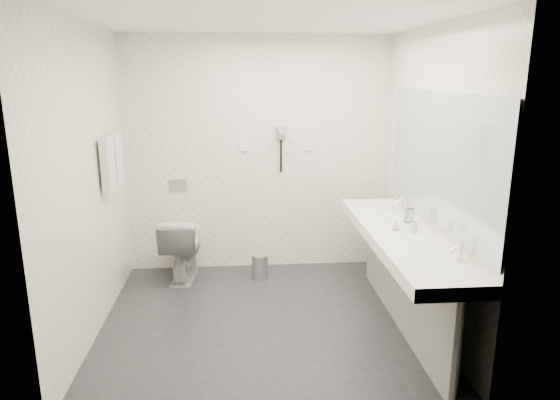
{
  "coord_description": "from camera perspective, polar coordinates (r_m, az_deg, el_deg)",
  "views": [
    {
      "loc": [
        -0.19,
        -4.02,
        2.12
      ],
      "look_at": [
        0.15,
        0.15,
        1.05
      ],
      "focal_mm": 32.21,
      "sensor_mm": 36.0,
      "label": 1
    }
  ],
  "objects": [
    {
      "name": "vanity_panel",
      "position": [
        4.41,
        13.63,
        -9.4
      ],
      "size": [
        0.03,
        2.15,
        0.75
      ],
      "primitive_type": "cube",
      "color": "gray",
      "rests_on": "floor"
    },
    {
      "name": "glass_left",
      "position": [
        4.5,
        14.53,
        -1.72
      ],
      "size": [
        0.07,
        0.07,
        0.12
      ],
      "primitive_type": "cylinder",
      "rotation": [
        0.0,
        0.0,
        -0.1
      ],
      "color": "silver",
      "rests_on": "vanity_counter"
    },
    {
      "name": "mirror",
      "position": [
        4.19,
        17.55,
        4.46
      ],
      "size": [
        0.02,
        2.2,
        1.05
      ],
      "primitive_type": "cube",
      "color": "#B2BCC6",
      "rests_on": "wall_right"
    },
    {
      "name": "wall_left",
      "position": [
        4.29,
        -20.94,
        1.68
      ],
      "size": [
        0.0,
        2.6,
        2.6
      ],
      "primitive_type": "plane",
      "rotation": [
        1.57,
        0.0,
        1.57
      ],
      "color": "white",
      "rests_on": "floor"
    },
    {
      "name": "switch_plate_b",
      "position": [
        5.42,
        3.27,
        6.14
      ],
      "size": [
        0.09,
        0.02,
        0.09
      ],
      "primitive_type": "cube",
      "color": "white",
      "rests_on": "wall_back"
    },
    {
      "name": "vanity_post_near",
      "position": [
        3.56,
        19.44,
        -15.93
      ],
      "size": [
        0.06,
        0.06,
        0.75
      ],
      "primitive_type": "cylinder",
      "color": "silver",
      "rests_on": "floor"
    },
    {
      "name": "vanity_counter",
      "position": [
        4.25,
        13.64,
        -4.17
      ],
      "size": [
        0.55,
        2.2,
        0.1
      ],
      "primitive_type": "cube",
      "color": "white",
      "rests_on": "floor"
    },
    {
      "name": "faucet_near",
      "position": [
        3.71,
        19.72,
        -5.33
      ],
      "size": [
        0.04,
        0.04,
        0.15
      ],
      "primitive_type": "cylinder",
      "color": "silver",
      "rests_on": "vanity_counter"
    },
    {
      "name": "toilet",
      "position": [
        5.36,
        -11.03,
        -5.34
      ],
      "size": [
        0.44,
        0.7,
        0.68
      ],
      "primitive_type": "imported",
      "rotation": [
        0.0,
        0.0,
        3.05
      ],
      "color": "white",
      "rests_on": "floor"
    },
    {
      "name": "faucet_far",
      "position": [
        4.87,
        13.57,
        -0.28
      ],
      "size": [
        0.04,
        0.04,
        0.15
      ],
      "primitive_type": "cylinder",
      "color": "silver",
      "rests_on": "vanity_counter"
    },
    {
      "name": "switch_plate_a",
      "position": [
        5.37,
        -4.2,
        6.05
      ],
      "size": [
        0.09,
        0.02,
        0.09
      ],
      "primitive_type": "cube",
      "color": "white",
      "rests_on": "wall_back"
    },
    {
      "name": "dryer_cradle",
      "position": [
        5.35,
        0.1,
        7.68
      ],
      "size": [
        0.1,
        0.04,
        0.14
      ],
      "primitive_type": "cube",
      "color": "#98979C",
      "rests_on": "wall_back"
    },
    {
      "name": "towel_far",
      "position": [
        4.92,
        -18.17,
        4.37
      ],
      "size": [
        0.07,
        0.24,
        0.48
      ],
      "primitive_type": "cube",
      "color": "silver",
      "rests_on": "towel_rail"
    },
    {
      "name": "towel_rail",
      "position": [
        4.75,
        -18.88,
        6.68
      ],
      "size": [
        0.02,
        0.62,
        0.02
      ],
      "primitive_type": "cylinder",
      "rotation": [
        1.57,
        0.0,
        0.0
      ],
      "color": "silver",
      "rests_on": "wall_left"
    },
    {
      "name": "ceiling",
      "position": [
        4.05,
        -2.07,
        19.72
      ],
      "size": [
        2.8,
        2.8,
        0.0
      ],
      "primitive_type": "plane",
      "rotation": [
        3.14,
        0.0,
        0.0
      ],
      "color": "white",
      "rests_on": "wall_back"
    },
    {
      "name": "vanity_post_far",
      "position": [
        5.34,
        10.51,
        -4.97
      ],
      "size": [
        0.06,
        0.06,
        0.75
      ],
      "primitive_type": "cylinder",
      "color": "silver",
      "rests_on": "floor"
    },
    {
      "name": "soap_bottle_b",
      "position": [
        4.26,
        12.95,
        -2.84
      ],
      "size": [
        0.09,
        0.09,
        0.08
      ],
      "primitive_type": "imported",
      "rotation": [
        0.0,
        0.0,
        -0.91
      ],
      "color": "white",
      "rests_on": "vanity_counter"
    },
    {
      "name": "wall_right",
      "position": [
        4.41,
        16.58,
        2.36
      ],
      "size": [
        0.0,
        2.6,
        2.6
      ],
      "primitive_type": "plane",
      "rotation": [
        1.57,
        0.0,
        -1.57
      ],
      "color": "white",
      "rests_on": "floor"
    },
    {
      "name": "flush_plate",
      "position": [
        5.48,
        -11.47,
        1.71
      ],
      "size": [
        0.18,
        0.02,
        0.12
      ],
      "primitive_type": "cube",
      "color": "#B2B5BA",
      "rests_on": "wall_back"
    },
    {
      "name": "floor",
      "position": [
        4.55,
        -1.78,
        -13.43
      ],
      "size": [
        2.8,
        2.8,
        0.0
      ],
      "primitive_type": "plane",
      "color": "#25252A",
      "rests_on": "ground"
    },
    {
      "name": "basin_far",
      "position": [
        4.84,
        11.31,
        -1.36
      ],
      "size": [
        0.4,
        0.31,
        0.05
      ],
      "primitive_type": "ellipsoid",
      "color": "white",
      "rests_on": "vanity_counter"
    },
    {
      "name": "bin_lid",
      "position": [
        5.31,
        -2.3,
        -6.33
      ],
      "size": [
        0.17,
        0.17,
        0.02
      ],
      "primitive_type": "cylinder",
      "color": "#B2B5BA",
      "rests_on": "pedal_bin"
    },
    {
      "name": "towel_near",
      "position": [
        4.65,
        -18.95,
        3.77
      ],
      "size": [
        0.07,
        0.24,
        0.48
      ],
      "primitive_type": "cube",
      "color": "silver",
      "rests_on": "towel_rail"
    },
    {
      "name": "wall_back",
      "position": [
        5.4,
        -2.58,
        5.04
      ],
      "size": [
        2.8,
        0.0,
        2.8
      ],
      "primitive_type": "plane",
      "rotation": [
        1.57,
        0.0,
        0.0
      ],
      "color": "white",
      "rests_on": "floor"
    },
    {
      "name": "dryer_cord",
      "position": [
        5.37,
        0.11,
        5.01
      ],
      "size": [
        0.02,
        0.02,
        0.35
      ],
      "primitive_type": "cylinder",
      "color": "black",
      "rests_on": "dryer_cradle"
    },
    {
      "name": "soap_bottle_a",
      "position": [
        4.25,
        14.92,
        -2.81
      ],
      "size": [
        0.06,
        0.06,
        0.11
      ],
      "primitive_type": "imported",
      "rotation": [
        0.0,
        0.0,
        0.32
      ],
      "color": "white",
      "rests_on": "vanity_counter"
    },
    {
      "name": "pedal_bin",
      "position": [
        5.35,
        -2.29,
        -7.61
      ],
      "size": [
        0.22,
        0.22,
        0.24
      ],
      "primitive_type": "cylinder",
      "rotation": [
        0.0,
        0.0,
        -0.35
      ],
      "color": "#B2B5BA",
      "rests_on": "floor"
    },
    {
      "name": "basin_near",
      "position": [
        3.67,
        16.8,
        -6.82
      ],
      "size": [
        0.4,
        0.31,
        0.05
      ],
      "primitive_type": "ellipsoid",
      "color": "white",
      "rests_on": "vanity_counter"
    },
    {
      "name": "dryer_barrel",
      "position": [
        5.27,
        0.17,
        7.91
      ],
      "size": [
        0.08,
        0.14,
        0.08
      ],
      "primitive_type": "cylinder",
      "rotation": [
        1.57,
        0.0,
        0.0
      ],
      "color": "#98979C",
      "rests_on": "dryer_cradle"
    },
    {
      "name": "wall_front",
      "position": [
        2.86,
        -0.66,
        -3.34
      ],
      "size": [
        2.8,
        0.0,
        2.8
      ],
      "primitive_type": "plane",
      "rotation": [
        -1.57,
        0.0,
        0.0
      ],
      "color": "white",
      "rests_on": "floor"
    },
    {
      "name": "glass_right",
      "position": [
        4.5,
        14.36,
        -1.7
      ],
      "size": [
        0.08,
        0.08,
        0.12
      ],
      "primitive_type": "cylinder",
      "rotation": [
        0.0,
        0.0,
        -0.23
      ],
      "color": "silver",
      "rests_on": "vanity_counter"
    }
  ]
}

